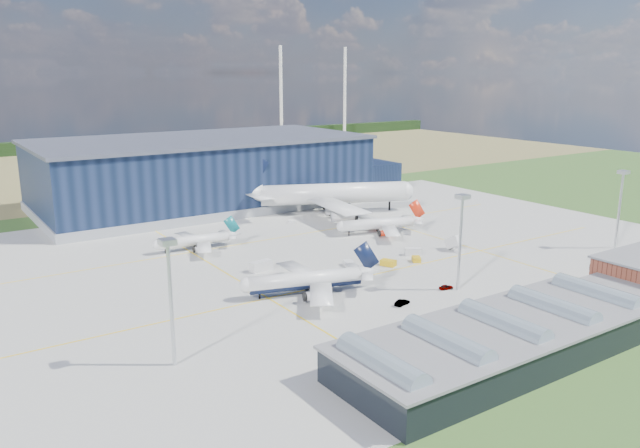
{
  "coord_description": "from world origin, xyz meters",
  "views": [
    {
      "loc": [
        -94.82,
        -127.67,
        49.99
      ],
      "look_at": [
        -1.45,
        11.35,
        9.3
      ],
      "focal_mm": 35.0,
      "sensor_mm": 36.0,
      "label": 1
    }
  ],
  "objects": [
    {
      "name": "airliner_red",
      "position": [
        27.84,
        22.0,
        5.04
      ],
      "size": [
        38.35,
        37.91,
        10.07
      ],
      "primitive_type": null,
      "rotation": [
        0.0,
        0.0,
        2.85
      ],
      "color": "white",
      "rests_on": "ground"
    },
    {
      "name": "gse_tug_b",
      "position": [
        17.35,
        -7.62,
        0.7
      ],
      "size": [
        3.57,
        3.87,
        1.4
      ],
      "primitive_type": "cube",
      "rotation": [
        0.0,
        0.0,
        -0.59
      ],
      "color": "gold",
      "rests_on": "ground"
    },
    {
      "name": "light_mast_center",
      "position": [
        10.0,
        -30.0,
        15.43
      ],
      "size": [
        2.6,
        2.6,
        23.0
      ],
      "color": "silver",
      "rests_on": "ground"
    },
    {
      "name": "hangar",
      "position": [
        2.81,
        94.8,
        11.62
      ],
      "size": [
        145.0,
        62.0,
        26.1
      ],
      "color": "#0F1B33",
      "rests_on": "ground"
    },
    {
      "name": "airstair",
      "position": [
        33.78,
        -5.26,
        1.56
      ],
      "size": [
        2.01,
        4.9,
        3.12
      ],
      "primitive_type": "cube",
      "rotation": [
        0.0,
        0.0,
        -0.01
      ],
      "color": "silver",
      "rests_on": "ground"
    },
    {
      "name": "car_a",
      "position": [
        8.02,
        -28.22,
        0.6
      ],
      "size": [
        3.71,
        1.91,
        1.21
      ],
      "primitive_type": "imported",
      "rotation": [
        0.0,
        0.0,
        1.43
      ],
      "color": "#99999E",
      "rests_on": "ground"
    },
    {
      "name": "car_b",
      "position": [
        -7.55,
        -30.27,
        0.67
      ],
      "size": [
        4.29,
        2.29,
        1.34
      ],
      "primitive_type": "imported",
      "rotation": [
        0.0,
        0.0,
        1.79
      ],
      "color": "#99999E",
      "rests_on": "ground"
    },
    {
      "name": "apron",
      "position": [
        0.0,
        10.0,
        0.03
      ],
      "size": [
        220.0,
        160.0,
        0.08
      ],
      "color": "#969692",
      "rests_on": "ground"
    },
    {
      "name": "gse_tug_c",
      "position": [
        39.95,
        62.0,
        0.68
      ],
      "size": [
        2.29,
        3.31,
        1.36
      ],
      "primitive_type": "cube",
      "rotation": [
        0.0,
        0.0,
        -0.12
      ],
      "color": "gold",
      "rests_on": "ground"
    },
    {
      "name": "glass_concourse",
      "position": [
        -6.45,
        -60.0,
        3.69
      ],
      "size": [
        78.0,
        23.0,
        8.6
      ],
      "color": "black",
      "rests_on": "ground"
    },
    {
      "name": "airliner_widebody",
      "position": [
        33.84,
        55.0,
        11.08
      ],
      "size": [
        88.93,
        88.17,
        22.17
      ],
      "primitive_type": null,
      "rotation": [
        0.0,
        0.0,
        -0.41
      ],
      "color": "white",
      "rests_on": "ground"
    },
    {
      "name": "light_mast_east",
      "position": [
        75.0,
        -30.0,
        15.43
      ],
      "size": [
        2.6,
        2.6,
        23.0
      ],
      "color": "silver",
      "rests_on": "ground"
    },
    {
      "name": "light_mast_west",
      "position": [
        -60.0,
        -30.0,
        15.43
      ],
      "size": [
        2.6,
        2.6,
        23.0
      ],
      "color": "silver",
      "rests_on": "ground"
    },
    {
      "name": "ground",
      "position": [
        0.0,
        0.0,
        0.0
      ],
      "size": [
        600.0,
        600.0,
        0.0
      ],
      "primitive_type": "plane",
      "color": "#33511E",
      "rests_on": "ground"
    },
    {
      "name": "airliner_regional",
      "position": [
        -28.2,
        37.11,
        4.36
      ],
      "size": [
        29.36,
        28.85,
        8.73
      ],
      "primitive_type": null,
      "rotation": [
        0.0,
        0.0,
        3.04
      ],
      "color": "white",
      "rests_on": "ground"
    },
    {
      "name": "gse_cart_a",
      "position": [
        -0.17,
        -0.34,
        0.72
      ],
      "size": [
        3.09,
        3.82,
        1.44
      ],
      "primitive_type": "cube",
      "rotation": [
        0.0,
        0.0,
        -0.3
      ],
      "color": "silver",
      "rests_on": "ground"
    },
    {
      "name": "treeline",
      "position": [
        0.0,
        300.0,
        4.0
      ],
      "size": [
        600.0,
        8.0,
        8.0
      ],
      "primitive_type": "cube",
      "color": "black",
      "rests_on": "ground"
    },
    {
      "name": "farmland",
      "position": [
        0.0,
        220.0,
        0.0
      ],
      "size": [
        600.0,
        220.0,
        0.01
      ],
      "primitive_type": "cube",
      "color": "olive",
      "rests_on": "ground"
    },
    {
      "name": "airliner_navy",
      "position": [
        -21.53,
        -12.4,
        5.6
      ],
      "size": [
        42.64,
        42.14,
        11.21
      ],
      "primitive_type": null,
      "rotation": [
        0.0,
        0.0,
        2.85
      ],
      "color": "white",
      "rests_on": "ground"
    },
    {
      "name": "gse_tug_a",
      "position": [
        8.65,
        -6.19,
        0.82
      ],
      "size": [
        3.81,
        4.56,
        1.63
      ],
      "primitive_type": "cube",
      "rotation": [
        0.0,
        0.0,
        0.43
      ],
      "color": "gold",
      "rests_on": "ground"
    },
    {
      "name": "gse_van_b",
      "position": [
        20.82,
        -2.5,
        1.04
      ],
      "size": [
        4.92,
        4.25,
        2.08
      ],
      "primitive_type": "cube",
      "rotation": [
        0.0,
        0.0,
        0.98
      ],
      "color": "silver",
      "rests_on": "ground"
    },
    {
      "name": "gse_van_a",
      "position": [
        -21.54,
        8.86,
        1.31
      ],
      "size": [
        6.28,
        3.37,
        2.61
      ],
      "primitive_type": "cube",
      "rotation": [
        0.0,
        0.0,
        1.7
      ],
      "color": "silver",
      "rests_on": "ground"
    },
    {
      "name": "gse_cart_b",
      "position": [
        12.5,
        49.35,
        0.57
      ],
      "size": [
        3.04,
        3.11,
        1.13
      ],
      "primitive_type": "cube",
      "rotation": [
        0.0,
        0.0,
        0.73
      ],
      "color": "silver",
      "rests_on": "ground"
    }
  ]
}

